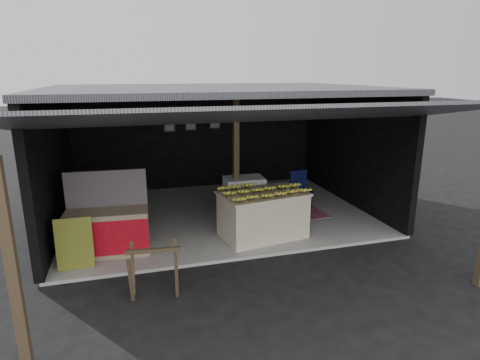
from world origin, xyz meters
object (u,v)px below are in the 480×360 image
object	(u,v)px
sawhorse	(154,267)
plastic_chair	(300,187)
white_crate	(244,198)
water_barrel	(293,216)
banana_table	(263,215)
neighbor_stall	(108,229)

from	to	relation	value
sawhorse	plastic_chair	bearing A→B (deg)	44.75
sawhorse	white_crate	bearing A→B (deg)	56.56
white_crate	water_barrel	xyz separation A→B (m)	(0.85, -0.82, -0.22)
banana_table	white_crate	distance (m)	1.10
neighbor_stall	white_crate	bearing A→B (deg)	23.29
water_barrel	plastic_chair	size ratio (longest dim) A/B	0.56
sawhorse	water_barrel	world-z (taller)	sawhorse
white_crate	plastic_chair	size ratio (longest dim) A/B	1.04
white_crate	neighbor_stall	xyz separation A→B (m)	(-2.94, -1.03, -0.03)
water_barrel	sawhorse	bearing A→B (deg)	-148.23
banana_table	plastic_chair	distance (m)	2.02
neighbor_stall	plastic_chair	distance (m)	4.66
white_crate	plastic_chair	world-z (taller)	white_crate
white_crate	neighbor_stall	distance (m)	3.11
plastic_chair	sawhorse	bearing A→B (deg)	-145.70
neighbor_stall	plastic_chair	world-z (taller)	neighbor_stall
neighbor_stall	sawhorse	size ratio (longest dim) A/B	1.88
water_barrel	plastic_chair	bearing A→B (deg)	59.05
water_barrel	banana_table	bearing A→B (deg)	-160.61
neighbor_stall	water_barrel	world-z (taller)	neighbor_stall
banana_table	white_crate	size ratio (longest dim) A/B	1.88
white_crate	plastic_chair	bearing A→B (deg)	12.95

